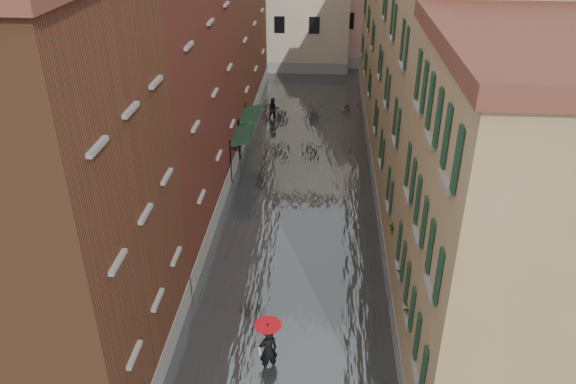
% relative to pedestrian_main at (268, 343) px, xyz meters
% --- Properties ---
extents(ground, '(120.00, 120.00, 0.00)m').
position_rel_pedestrian_main_xyz_m(ground, '(0.49, 1.46, -1.24)').
color(ground, slate).
rests_on(ground, ground).
extents(floodwater, '(10.00, 60.00, 0.20)m').
position_rel_pedestrian_main_xyz_m(floodwater, '(0.49, 14.46, -1.14)').
color(floodwater, '#484E50').
rests_on(floodwater, ground).
extents(building_left_near, '(6.00, 8.00, 13.00)m').
position_rel_pedestrian_main_xyz_m(building_left_near, '(-6.51, -0.54, 5.26)').
color(building_left_near, brown).
rests_on(building_left_near, ground).
extents(building_left_mid, '(6.00, 14.00, 12.50)m').
position_rel_pedestrian_main_xyz_m(building_left_mid, '(-6.51, 10.46, 5.01)').
color(building_left_mid, '#57221B').
rests_on(building_left_mid, ground).
extents(building_left_far, '(6.00, 16.00, 14.00)m').
position_rel_pedestrian_main_xyz_m(building_left_far, '(-6.51, 25.46, 5.76)').
color(building_left_far, brown).
rests_on(building_left_far, ground).
extents(building_right_near, '(6.00, 8.00, 11.50)m').
position_rel_pedestrian_main_xyz_m(building_right_near, '(7.49, -0.54, 4.51)').
color(building_right_near, '#95784C').
rests_on(building_right_near, ground).
extents(building_right_mid, '(6.00, 14.00, 13.00)m').
position_rel_pedestrian_main_xyz_m(building_right_mid, '(7.49, 10.46, 5.26)').
color(building_right_mid, '#95765A').
rests_on(building_right_mid, ground).
extents(building_right_far, '(6.00, 16.00, 11.50)m').
position_rel_pedestrian_main_xyz_m(building_right_far, '(7.49, 25.46, 4.51)').
color(building_right_far, '#95784C').
rests_on(building_right_far, ground).
extents(awning_near, '(1.09, 3.04, 2.80)m').
position_rel_pedestrian_main_xyz_m(awning_near, '(-3.00, 15.10, 1.23)').
color(awning_near, black).
rests_on(awning_near, ground).
extents(awning_far, '(1.09, 2.91, 2.80)m').
position_rel_pedestrian_main_xyz_m(awning_far, '(-3.00, 18.35, 1.23)').
color(awning_far, black).
rests_on(awning_far, ground).
extents(window_planters, '(0.59, 5.79, 0.84)m').
position_rel_pedestrian_main_xyz_m(window_planters, '(4.61, 1.93, 2.27)').
color(window_planters, brown).
rests_on(window_planters, ground).
extents(pedestrian_main, '(0.96, 0.96, 2.06)m').
position_rel_pedestrian_main_xyz_m(pedestrian_main, '(0.00, 0.00, 0.00)').
color(pedestrian_main, black).
rests_on(pedestrian_main, ground).
extents(pedestrian_far, '(0.97, 0.83, 1.72)m').
position_rel_pedestrian_main_xyz_m(pedestrian_far, '(-2.06, 23.83, -0.38)').
color(pedestrian_far, black).
rests_on(pedestrian_far, ground).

